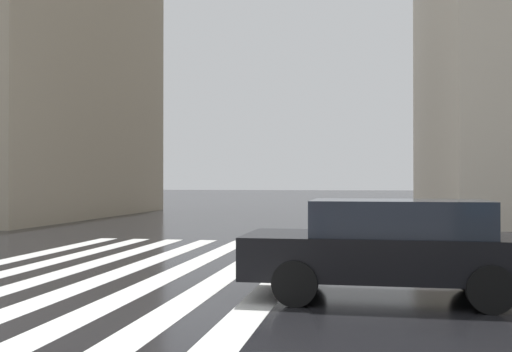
% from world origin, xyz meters
% --- Properties ---
extents(ground_plane, '(220.00, 220.00, 0.00)m').
position_xyz_m(ground_plane, '(0.00, 0.00, 0.00)').
color(ground_plane, black).
extents(zebra_crossing, '(13.00, 6.50, 0.01)m').
position_xyz_m(zebra_crossing, '(4.00, 0.58, 0.00)').
color(zebra_crossing, silver).
rests_on(zebra_crossing, ground_plane).
extents(car_black, '(1.85, 4.10, 1.41)m').
position_xyz_m(car_black, '(2.50, -4.25, 0.76)').
color(car_black, black).
rests_on(car_black, ground_plane).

